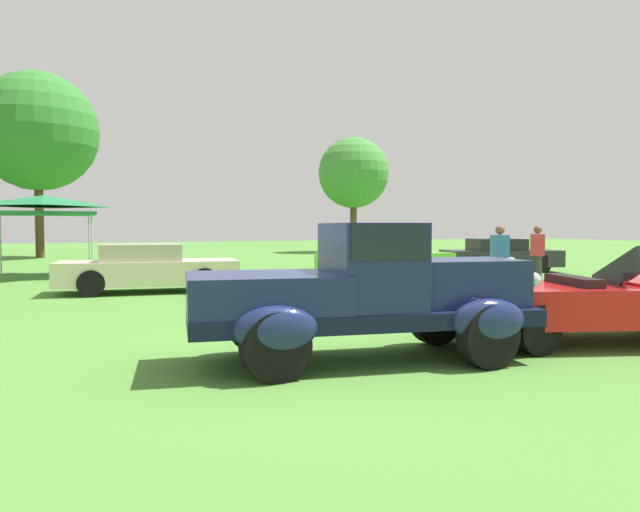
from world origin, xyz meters
name	(u,v)px	position (x,y,z in m)	size (l,w,h in m)	color
ground_plane	(338,360)	(0.00, 0.00, 0.00)	(120.00, 120.00, 0.00)	#4C8433
feature_pickup_truck	(364,291)	(0.27, -0.17, 0.86)	(4.43, 2.34, 1.70)	black
neighbor_convertible	(608,302)	(4.04, -0.49, 0.58)	(4.57, 2.94, 1.40)	red
show_car_cream	(147,269)	(-1.25, 8.79, 0.60)	(4.57, 2.19, 1.22)	beige
show_car_lime	(385,259)	(6.44, 10.23, 0.60)	(4.39, 1.81, 1.22)	#60C62D
show_car_charcoal	(500,255)	(11.59, 10.74, 0.60)	(4.48, 2.76, 1.22)	#28282D
spectator_near_truck	(537,254)	(8.72, 5.84, 0.91)	(0.36, 0.46, 1.69)	#383838
spectator_between_cars	(500,258)	(6.45, 4.67, 0.91)	(0.45, 0.35, 1.69)	#7F7056
canopy_tent_center_field	(44,204)	(-3.82, 14.96, 2.42)	(3.17, 3.17, 2.71)	#B7B7BC
treeline_mid_left	(37,132)	(-4.50, 28.11, 6.69)	(6.26, 6.26, 9.84)	#47331E
treeline_center	(354,173)	(14.21, 28.19, 5.19)	(4.64, 4.64, 7.54)	brown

